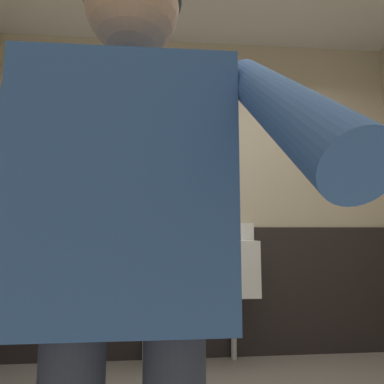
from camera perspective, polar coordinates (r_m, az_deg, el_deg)
name	(u,v)px	position (r m, az deg, el deg)	size (l,w,h in m)	color
wall_back	(199,192)	(3.00, 1.26, 0.08)	(4.26, 0.12, 2.89)	beige
wainscot_band_back	(200,291)	(2.95, 1.46, -17.13)	(3.66, 0.03, 1.11)	black
urinal_left	(146,268)	(2.76, -8.18, -13.13)	(0.40, 0.34, 1.24)	white
urinal_middle	(235,267)	(2.82, 7.62, -13.00)	(0.40, 0.34, 1.24)	white
privacy_divider_panel	(192,247)	(2.68, -0.07, -9.69)	(0.04, 0.40, 0.90)	#4C4C51
person	(127,245)	(0.75, -11.52, -9.27)	(0.69, 0.60, 1.76)	#2D3342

